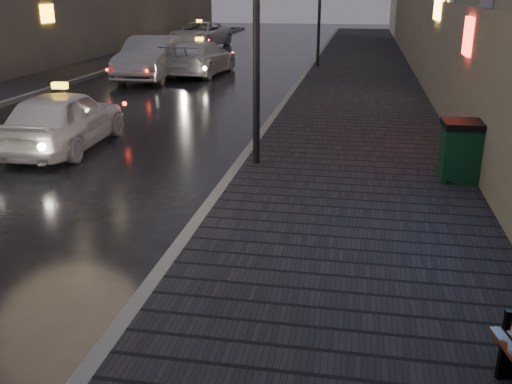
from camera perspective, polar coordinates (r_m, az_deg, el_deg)
ground at (r=7.41m, az=-23.41°, el=-10.78°), size 120.00×120.00×0.00m
sidewalk at (r=26.44m, az=10.51°, el=11.74°), size 4.60×58.00×0.15m
curb at (r=26.55m, az=5.21°, el=12.01°), size 0.20×58.00×0.15m
sidewalk_far at (r=29.29m, az=-15.55°, el=12.10°), size 2.40×58.00×0.15m
curb_far at (r=28.75m, az=-13.15°, el=12.17°), size 0.20×58.00×0.15m
trash_bin at (r=11.28m, az=19.79°, el=3.94°), size 0.76×0.76×1.13m
taxi_near at (r=14.07m, az=-18.68°, el=6.93°), size 1.88×4.23×1.41m
car_left_mid at (r=24.71m, az=-10.44°, el=13.05°), size 2.11×5.31×1.72m
taxi_mid at (r=25.70m, az=-5.62°, el=13.22°), size 2.43×5.19×1.46m
taxi_far at (r=38.48m, az=-5.67°, el=15.41°), size 3.39×6.02×1.59m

